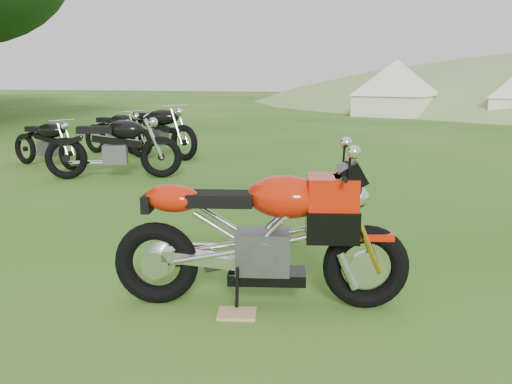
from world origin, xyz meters
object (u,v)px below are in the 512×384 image
(plywood_board, at_px, (237,314))
(tent_left, at_px, (396,86))
(vintage_moto_b, at_px, (46,141))
(vintage_moto_c, at_px, (157,129))
(sport_motorcycle, at_px, (260,224))
(vintage_moto_a, at_px, (113,145))
(vintage_moto_d, at_px, (117,131))

(plywood_board, distance_m, tent_left, 21.53)
(vintage_moto_b, distance_m, vintage_moto_c, 2.18)
(sport_motorcycle, distance_m, vintage_moto_b, 7.39)
(plywood_board, bearing_deg, vintage_moto_b, 137.09)
(sport_motorcycle, xyz_separation_m, tent_left, (-0.78, 21.26, 0.64))
(vintage_moto_a, xyz_separation_m, vintage_moto_b, (-1.80, 0.67, -0.08))
(plywood_board, relative_size, vintage_moto_a, 0.13)
(plywood_board, bearing_deg, vintage_moto_c, 121.48)
(sport_motorcycle, relative_size, tent_left, 0.69)
(sport_motorcycle, xyz_separation_m, vintage_moto_a, (-3.77, 4.19, -0.04))
(vintage_moto_b, relative_size, vintage_moto_d, 0.93)
(vintage_moto_d, bearing_deg, vintage_moto_c, 15.26)
(vintage_moto_a, relative_size, vintage_moto_b, 1.17)
(vintage_moto_b, relative_size, vintage_moto_c, 0.82)
(vintage_moto_b, relative_size, tent_left, 0.63)
(plywood_board, xyz_separation_m, vintage_moto_d, (-5.12, 6.87, 0.49))
(sport_motorcycle, relative_size, vintage_moto_d, 1.03)
(vintage_moto_d, bearing_deg, vintage_moto_b, -84.55)
(plywood_board, distance_m, vintage_moto_a, 5.77)
(vintage_moto_a, distance_m, vintage_moto_c, 2.49)
(vintage_moto_b, distance_m, tent_left, 17.10)
(plywood_board, distance_m, vintage_moto_c, 8.06)
(sport_motorcycle, bearing_deg, vintage_moto_b, 124.08)
(plywood_board, height_order, vintage_moto_c, vintage_moto_c)
(vintage_moto_c, bearing_deg, vintage_moto_a, -56.90)
(vintage_moto_b, height_order, vintage_moto_c, vintage_moto_c)
(vintage_moto_d, relative_size, tent_left, 0.67)
(tent_left, bearing_deg, vintage_moto_a, -85.21)
(sport_motorcycle, distance_m, vintage_moto_a, 5.64)
(sport_motorcycle, relative_size, vintage_moto_c, 0.90)
(vintage_moto_b, xyz_separation_m, tent_left, (4.79, 16.40, 0.76))
(sport_motorcycle, xyz_separation_m, vintage_moto_c, (-4.29, 6.63, -0.02))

